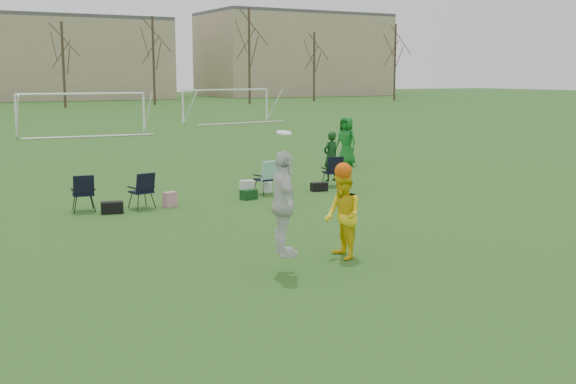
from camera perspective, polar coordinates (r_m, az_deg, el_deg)
ground at (r=13.01m, az=0.63°, el=-6.42°), size 260.00×260.00×0.00m
fielder_green_far at (r=28.12m, az=4.63°, el=4.02°), size 0.86×1.07×1.91m
center_contest at (r=13.24m, az=2.06°, el=-1.35°), size 2.28×1.48×2.56m
sideline_setup at (r=21.00m, az=-4.02°, el=1.06°), size 8.63×1.96×1.73m
goal_mid at (r=44.09m, az=-15.99°, el=6.85°), size 7.40×0.63×2.46m
goal_right at (r=53.70m, az=-4.89°, el=7.55°), size 7.35×1.14×2.46m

